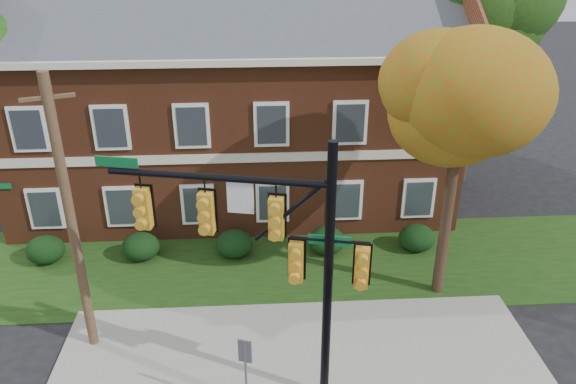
{
  "coord_description": "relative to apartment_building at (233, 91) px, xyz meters",
  "views": [
    {
      "loc": [
        -1.11,
        -11.61,
        11.5
      ],
      "look_at": [
        -0.2,
        3.0,
        4.43
      ],
      "focal_mm": 35.0,
      "sensor_mm": 36.0,
      "label": 1
    }
  ],
  "objects": [
    {
      "name": "ground",
      "position": [
        2.0,
        -11.95,
        -4.99
      ],
      "size": [
        120.0,
        120.0,
        0.0
      ],
      "primitive_type": "plane",
      "color": "black",
      "rests_on": "ground"
    },
    {
      "name": "sidewalk",
      "position": [
        2.0,
        -10.95,
        -4.95
      ],
      "size": [
        14.0,
        5.0,
        0.08
      ],
      "primitive_type": "cube",
      "color": "gray",
      "rests_on": "ground"
    },
    {
      "name": "grass_strip",
      "position": [
        2.0,
        -5.95,
        -4.97
      ],
      "size": [
        30.0,
        6.0,
        0.04
      ],
      "primitive_type": "cube",
      "color": "#193811",
      "rests_on": "ground"
    },
    {
      "name": "apartment_building",
      "position": [
        0.0,
        0.0,
        0.0
      ],
      "size": [
        18.8,
        8.8,
        9.74
      ],
      "color": "brown",
      "rests_on": "ground"
    },
    {
      "name": "hedge_far_left",
      "position": [
        -7.0,
        -5.25,
        -4.46
      ],
      "size": [
        1.4,
        1.26,
        1.05
      ],
      "primitive_type": "ellipsoid",
      "color": "black",
      "rests_on": "ground"
    },
    {
      "name": "hedge_left",
      "position": [
        -3.5,
        -5.25,
        -4.46
      ],
      "size": [
        1.4,
        1.26,
        1.05
      ],
      "primitive_type": "ellipsoid",
      "color": "black",
      "rests_on": "ground"
    },
    {
      "name": "hedge_center",
      "position": [
        0.0,
        -5.25,
        -4.46
      ],
      "size": [
        1.4,
        1.26,
        1.05
      ],
      "primitive_type": "ellipsoid",
      "color": "black",
      "rests_on": "ground"
    },
    {
      "name": "hedge_right",
      "position": [
        3.5,
        -5.25,
        -4.46
      ],
      "size": [
        1.4,
        1.26,
        1.05
      ],
      "primitive_type": "ellipsoid",
      "color": "black",
      "rests_on": "ground"
    },
    {
      "name": "hedge_far_right",
      "position": [
        7.0,
        -5.25,
        -4.46
      ],
      "size": [
        1.4,
        1.26,
        1.05
      ],
      "primitive_type": "ellipsoid",
      "color": "black",
      "rests_on": "ground"
    },
    {
      "name": "tree_near_right",
      "position": [
        7.22,
        -8.09,
        1.68
      ],
      "size": [
        4.5,
        4.25,
        8.58
      ],
      "color": "black",
      "rests_on": "ground"
    },
    {
      "name": "tree_right_rear",
      "position": [
        11.31,
        0.86,
        3.13
      ],
      "size": [
        6.3,
        5.95,
        10.62
      ],
      "color": "black",
      "rests_on": "ground"
    },
    {
      "name": "traffic_signal",
      "position": [
        1.27,
        -12.16,
        -0.46
      ],
      "size": [
        6.42,
        1.6,
        7.29
      ],
      "rotation": [
        0.0,
        0.0,
        -0.22
      ],
      "color": "gray",
      "rests_on": "ground"
    },
    {
      "name": "utility_pole",
      "position": [
        -4.13,
        -9.97,
        -0.78
      ],
      "size": [
        1.24,
        0.53,
        8.29
      ],
      "rotation": [
        0.0,
        0.0,
        0.35
      ],
      "color": "#4B3323",
      "rests_on": "ground"
    },
    {
      "name": "sign_post",
      "position": [
        0.5,
        -12.91,
        -3.36
      ],
      "size": [
        0.34,
        0.16,
        2.4
      ],
      "rotation": [
        0.0,
        0.0,
        -0.34
      ],
      "color": "slate",
      "rests_on": "ground"
    }
  ]
}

